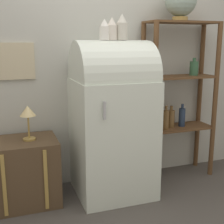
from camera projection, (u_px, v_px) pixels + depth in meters
name	position (u px, v px, depth m)	size (l,w,h in m)	color
ground_plane	(120.00, 201.00, 2.88)	(12.00, 12.00, 0.00)	#4C4742
wall_back	(100.00, 51.00, 3.11)	(7.00, 0.09, 2.70)	#B7B7AD
refrigerator	(113.00, 117.00, 2.91)	(0.70, 0.70, 1.45)	silver
suitcase_trunk	(23.00, 172.00, 2.80)	(0.61, 0.48, 0.59)	brown
shelf_unit	(179.00, 92.00, 3.27)	(0.77, 0.33, 1.64)	brown
globe	(181.00, 1.00, 3.02)	(0.31, 0.31, 0.35)	#AD8942
vase_left	(104.00, 30.00, 2.72)	(0.09, 0.09, 0.18)	white
vase_center	(112.00, 29.00, 2.74)	(0.09, 0.09, 0.20)	silver
vase_right	(122.00, 28.00, 2.77)	(0.10, 0.10, 0.23)	beige
desk_lamp	(28.00, 114.00, 2.70)	(0.14, 0.14, 0.31)	#AD8942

